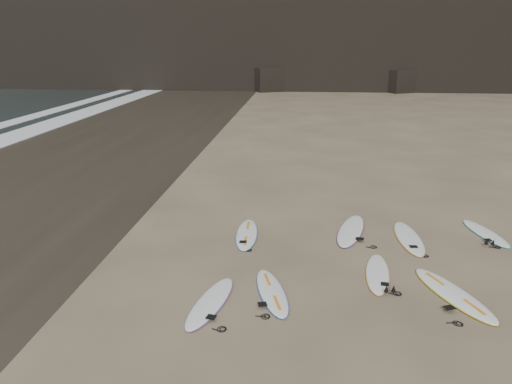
% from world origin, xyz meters
% --- Properties ---
extents(ground, '(240.00, 240.00, 0.00)m').
position_xyz_m(ground, '(0.00, 0.00, 0.00)').
color(ground, '#897559').
rests_on(ground, ground).
extents(wet_sand, '(12.00, 200.00, 0.01)m').
position_xyz_m(wet_sand, '(-13.00, 10.00, 0.00)').
color(wet_sand, '#383026').
rests_on(wet_sand, ground).
extents(surfboard_0, '(1.01, 2.38, 0.08)m').
position_xyz_m(surfboard_0, '(-3.90, -1.24, 0.04)').
color(surfboard_0, white).
rests_on(surfboard_0, ground).
extents(surfboard_1, '(1.10, 2.30, 0.08)m').
position_xyz_m(surfboard_1, '(-2.63, -0.67, 0.04)').
color(surfboard_1, white).
rests_on(surfboard_1, ground).
extents(surfboard_2, '(0.79, 2.25, 0.08)m').
position_xyz_m(surfboard_2, '(-0.19, 0.48, 0.04)').
color(surfboard_2, white).
rests_on(surfboard_2, ground).
extents(surfboard_3, '(1.58, 2.68, 0.09)m').
position_xyz_m(surfboard_3, '(1.32, -0.41, 0.05)').
color(surfboard_3, white).
rests_on(surfboard_3, ground).
extents(surfboard_5, '(0.68, 2.42, 0.09)m').
position_xyz_m(surfboard_5, '(-3.55, 2.67, 0.04)').
color(surfboard_5, white).
rests_on(surfboard_5, ground).
extents(surfboard_6, '(1.27, 2.77, 0.10)m').
position_xyz_m(surfboard_6, '(-0.57, 3.23, 0.05)').
color(surfboard_6, white).
rests_on(surfboard_6, ground).
extents(surfboard_7, '(0.69, 2.57, 0.09)m').
position_xyz_m(surfboard_7, '(1.00, 2.79, 0.05)').
color(surfboard_7, white).
rests_on(surfboard_7, ground).
extents(surfboard_8, '(1.01, 2.28, 0.08)m').
position_xyz_m(surfboard_8, '(3.26, 3.37, 0.04)').
color(surfboard_8, white).
rests_on(surfboard_8, ground).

